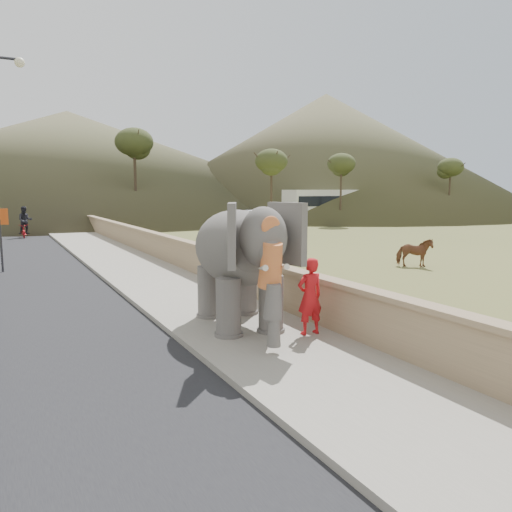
{
  "coord_description": "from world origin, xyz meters",
  "views": [
    {
      "loc": [
        -4.61,
        -5.32,
        3.08
      ],
      "look_at": [
        0.2,
        3.89,
        1.7
      ],
      "focal_mm": 35.0,
      "sensor_mm": 36.0,
      "label": 1
    }
  ],
  "objects": [
    {
      "name": "parapet",
      "position": [
        1.65,
        10.0,
        0.55
      ],
      "size": [
        0.3,
        120.0,
        1.1
      ],
      "primitive_type": "cube",
      "color": "tan",
      "rests_on": "ground"
    },
    {
      "name": "hill_far",
      "position": [
        5.0,
        70.0,
        7.0
      ],
      "size": [
        80.0,
        80.0,
        14.0
      ],
      "primitive_type": "cone",
      "color": "brown",
      "rests_on": "ground"
    },
    {
      "name": "distant_car",
      "position": [
        16.03,
        34.48,
        0.72
      ],
      "size": [
        4.34,
        2.01,
        1.44
      ],
      "primitive_type": "imported",
      "rotation": [
        0.0,
        0.0,
        1.65
      ],
      "color": "#BBBCC3",
      "rests_on": "ground"
    },
    {
      "name": "bus_orange",
      "position": [
        30.62,
        33.88,
        1.55
      ],
      "size": [
        11.12,
        3.11,
        3.1
      ],
      "primitive_type": "cube",
      "rotation": [
        0.0,
        0.0,
        1.63
      ],
      "color": "gold",
      "rests_on": "ground"
    },
    {
      "name": "hill_right",
      "position": [
        36.0,
        52.0,
        8.0
      ],
      "size": [
        56.0,
        56.0,
        16.0
      ],
      "primitive_type": "cone",
      "color": "brown",
      "rests_on": "ground"
    },
    {
      "name": "bus_white",
      "position": [
        24.28,
        33.23,
        1.55
      ],
      "size": [
        11.03,
        2.65,
        3.1
      ],
      "primitive_type": "cube",
      "rotation": [
        0.0,
        0.0,
        1.58
      ],
      "color": "white",
      "rests_on": "ground"
    },
    {
      "name": "walkway",
      "position": [
        0.0,
        10.0,
        0.07
      ],
      "size": [
        3.0,
        120.0,
        0.15
      ],
      "primitive_type": "cube",
      "color": "#9E9687",
      "rests_on": "ground"
    },
    {
      "name": "motorcyclist",
      "position": [
        -3.01,
        30.02,
        0.82
      ],
      "size": [
        0.88,
        1.72,
        2.04
      ],
      "color": "maroon",
      "rests_on": "ground"
    },
    {
      "name": "signboard",
      "position": [
        -4.5,
        15.45,
        1.64
      ],
      "size": [
        0.6,
        0.08,
        2.4
      ],
      "color": "#2D2D33",
      "rests_on": "ground"
    },
    {
      "name": "cow",
      "position": [
        10.23,
        9.34,
        0.58
      ],
      "size": [
        1.46,
        1.37,
        1.17
      ],
      "primitive_type": "imported",
      "rotation": [
        0.0,
        0.0,
        0.87
      ],
      "color": "brown",
      "rests_on": "ground"
    },
    {
      "name": "ground",
      "position": [
        0.0,
        0.0,
        0.0
      ],
      "size": [
        160.0,
        160.0,
        0.0
      ],
      "primitive_type": "plane",
      "color": "olive",
      "rests_on": "ground"
    },
    {
      "name": "elephant_and_man",
      "position": [
        0.02,
        4.34,
        1.46
      ],
      "size": [
        2.4,
        3.87,
        2.65
      ],
      "color": "slate",
      "rests_on": "ground"
    },
    {
      "name": "trees",
      "position": [
        -0.21,
        27.84,
        4.07
      ],
      "size": [
        47.91,
        44.01,
        9.22
      ],
      "color": "#473828",
      "rests_on": "ground"
    }
  ]
}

